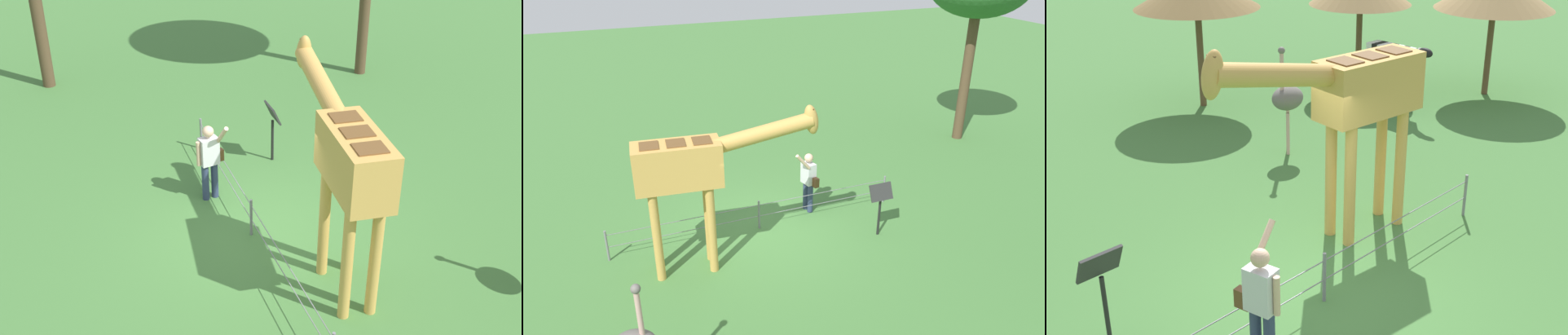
# 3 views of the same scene
# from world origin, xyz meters

# --- Properties ---
(ground_plane) EXTENTS (60.00, 60.00, 0.00)m
(ground_plane) POSITION_xyz_m (0.00, 0.00, 0.00)
(ground_plane) COLOR #427538
(giraffe) EXTENTS (3.81, 0.91, 3.44)m
(giraffe) POSITION_xyz_m (-1.67, -0.82, 2.29)
(giraffe) COLOR gold
(giraffe) RESTS_ON ground_plane
(visitor) EXTENTS (0.63, 0.57, 1.72)m
(visitor) POSITION_xyz_m (1.46, 0.50, 0.90)
(visitor) COLOR navy
(visitor) RESTS_ON ground_plane
(info_sign) EXTENTS (0.56, 0.21, 1.32)m
(info_sign) POSITION_xyz_m (2.51, -1.18, 0.95)
(info_sign) COLOR black
(info_sign) RESTS_ON ground_plane
(wire_fence) EXTENTS (7.05, 0.05, 0.75)m
(wire_fence) POSITION_xyz_m (0.00, 0.15, 0.40)
(wire_fence) COLOR slate
(wire_fence) RESTS_ON ground_plane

